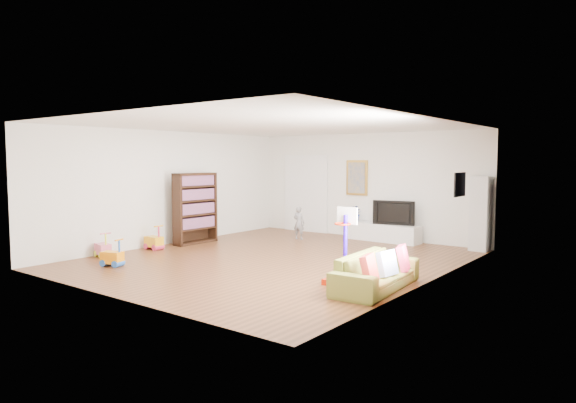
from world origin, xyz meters
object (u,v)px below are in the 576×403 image
Objects in this scene: bookshelf at (195,208)px; media_console at (383,232)px; basketball_hoop at (341,246)px; sofa at (376,272)px.

media_console is at bearing 42.19° from bookshelf.
basketball_hoop is at bearing -14.67° from bookshelf.
bookshelf is 5.13m from basketball_hoop.
sofa is at bearing -61.40° from media_console.
sofa is at bearing -12.64° from bookshelf.
basketball_hoop reaches higher than sofa.
bookshelf is 0.91× the size of sofa.
bookshelf is 5.74m from sofa.
sofa reaches higher than media_console.
basketball_hoop reaches higher than media_console.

